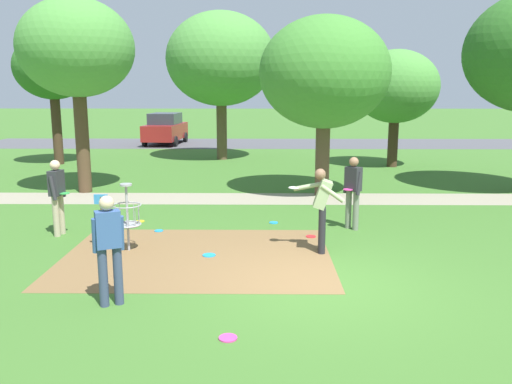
# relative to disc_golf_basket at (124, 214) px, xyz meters

# --- Properties ---
(ground_plane) EXTENTS (160.00, 160.00, 0.00)m
(ground_plane) POSITION_rel_disc_golf_basket_xyz_m (3.80, -1.87, -0.75)
(ground_plane) COLOR #3D6B28
(dirt_tee_pad) EXTENTS (5.26, 3.90, 0.01)m
(dirt_tee_pad) POSITION_rel_disc_golf_basket_xyz_m (1.51, -0.37, -0.75)
(dirt_tee_pad) COLOR brown
(dirt_tee_pad) RESTS_ON ground
(disc_golf_basket) EXTENTS (0.98, 0.58, 1.39)m
(disc_golf_basket) POSITION_rel_disc_golf_basket_xyz_m (0.00, 0.00, 0.00)
(disc_golf_basket) COLOR #9E9EA3
(disc_golf_basket) RESTS_ON ground
(player_foreground_watching) EXTENTS (1.08, 0.57, 1.71)m
(player_foreground_watching) POSITION_rel_disc_golf_basket_xyz_m (3.98, -0.07, 0.23)
(player_foreground_watching) COLOR #232328
(player_foreground_watching) RESTS_ON ground
(player_throwing) EXTENTS (0.42, 0.49, 1.71)m
(player_throwing) POSITION_rel_disc_golf_basket_xyz_m (-1.79, 1.12, 0.21)
(player_throwing) COLOR tan
(player_throwing) RESTS_ON ground
(player_waiting_left) EXTENTS (0.45, 0.46, 1.71)m
(player_waiting_left) POSITION_rel_disc_golf_basket_xyz_m (4.90, 1.72, 0.21)
(player_waiting_left) COLOR slate
(player_waiting_left) RESTS_ON ground
(player_waiting_right) EXTENTS (0.49, 0.45, 1.71)m
(player_waiting_right) POSITION_rel_disc_golf_basket_xyz_m (0.49, -2.76, 0.21)
(player_waiting_right) COLOR #384260
(player_waiting_right) RESTS_ON ground
(frisbee_near_basket) EXTENTS (0.25, 0.25, 0.02)m
(frisbee_near_basket) POSITION_rel_disc_golf_basket_xyz_m (2.34, -3.84, -0.74)
(frisbee_near_basket) COLOR #E53D99
(frisbee_near_basket) RESTS_ON ground
(frisbee_by_tee) EXTENTS (0.26, 0.26, 0.02)m
(frisbee_by_tee) POSITION_rel_disc_golf_basket_xyz_m (1.74, -0.34, -0.74)
(frisbee_by_tee) COLOR #1E93DB
(frisbee_by_tee) RESTS_ON ground
(frisbee_mid_grass) EXTENTS (0.21, 0.21, 0.02)m
(frisbee_mid_grass) POSITION_rel_disc_golf_basket_xyz_m (0.39, 1.46, -0.74)
(frisbee_mid_grass) COLOR #1E93DB
(frisbee_mid_grass) RESTS_ON ground
(frisbee_far_left) EXTENTS (0.21, 0.21, 0.02)m
(frisbee_far_left) POSITION_rel_disc_golf_basket_xyz_m (-0.25, 2.34, -0.74)
(frisbee_far_left) COLOR gold
(frisbee_far_left) RESTS_ON ground
(frisbee_far_right) EXTENTS (0.22, 0.22, 0.02)m
(frisbee_far_right) POSITION_rel_disc_golf_basket_xyz_m (3.89, 1.02, -0.74)
(frisbee_far_right) COLOR red
(frisbee_far_right) RESTS_ON ground
(frisbee_scattered_a) EXTENTS (0.22, 0.22, 0.02)m
(frisbee_scattered_a) POSITION_rel_disc_golf_basket_xyz_m (3.08, 2.24, -0.74)
(frisbee_scattered_a) COLOR #1E93DB
(frisbee_scattered_a) RESTS_ON ground
(frisbee_scattered_b) EXTENTS (0.26, 0.26, 0.02)m
(frisbee_scattered_b) POSITION_rel_disc_golf_basket_xyz_m (-0.55, 0.76, -0.74)
(frisbee_scattered_b) COLOR green
(frisbee_scattered_b) RESTS_ON ground
(tree_near_right) EXTENTS (3.92, 3.92, 5.40)m
(tree_near_right) POSITION_rel_disc_golf_basket_xyz_m (4.65, 5.76, 2.95)
(tree_near_right) COLOR brown
(tree_near_right) RESTS_ON ground
(tree_mid_left) EXTENTS (3.22, 3.22, 5.54)m
(tree_mid_left) POSITION_rel_disc_golf_basket_xyz_m (-6.14, 12.45, 3.37)
(tree_mid_left) COLOR #422D1E
(tree_mid_left) RESTS_ON ground
(tree_mid_center) EXTENTS (3.51, 3.51, 5.97)m
(tree_mid_center) POSITION_rel_disc_golf_basket_xyz_m (-2.89, 6.16, 3.68)
(tree_mid_center) COLOR #4C3823
(tree_mid_center) RESTS_ON ground
(tree_mid_right) EXTENTS (4.97, 4.97, 6.69)m
(tree_mid_right) POSITION_rel_disc_golf_basket_xyz_m (0.91, 14.14, 3.81)
(tree_mid_right) COLOR brown
(tree_mid_right) RESTS_ON ground
(tree_far_left) EXTENTS (3.53, 3.53, 4.85)m
(tree_far_left) POSITION_rel_disc_golf_basket_xyz_m (8.32, 11.84, 2.57)
(tree_far_left) COLOR #422D1E
(tree_far_left) RESTS_ON ground
(parking_lot_strip) EXTENTS (36.00, 6.00, 0.01)m
(parking_lot_strip) POSITION_rel_disc_golf_basket_xyz_m (3.80, 21.39, -0.75)
(parking_lot_strip) COLOR #4C4C51
(parking_lot_strip) RESTS_ON ground
(parked_car_leftmost) EXTENTS (2.22, 4.33, 1.84)m
(parked_car_leftmost) POSITION_rel_disc_golf_basket_xyz_m (-2.97, 20.92, 0.17)
(parked_car_leftmost) COLOR maroon
(parked_car_leftmost) RESTS_ON ground
(gravel_path) EXTENTS (40.00, 1.66, 0.00)m
(gravel_path) POSITION_rel_disc_golf_basket_xyz_m (3.80, 5.15, -0.75)
(gravel_path) COLOR gray
(gravel_path) RESTS_ON ground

